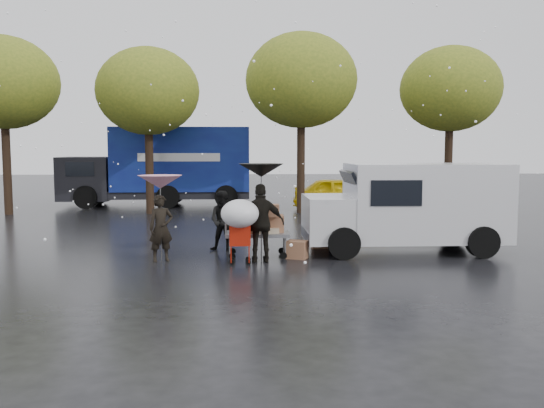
{
  "coord_description": "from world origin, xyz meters",
  "views": [
    {
      "loc": [
        0.13,
        -12.92,
        2.58
      ],
      "look_at": [
        0.87,
        1.0,
        1.23
      ],
      "focal_mm": 38.0,
      "sensor_mm": 36.0,
      "label": 1
    }
  ],
  "objects": [
    {
      "name": "umbrella_black",
      "position": [
        0.57,
        -0.01,
        2.08
      ],
      "size": [
        1.01,
        1.01,
        2.24
      ],
      "color": "#4C4C4C",
      "rests_on": "ground"
    },
    {
      "name": "yellow_taxi",
      "position": [
        4.3,
        11.0,
        0.68
      ],
      "size": [
        4.15,
        2.0,
        1.37
      ],
      "primitive_type": "imported",
      "rotation": [
        0.0,
        0.0,
        1.47
      ],
      "color": "yellow",
      "rests_on": "ground"
    },
    {
      "name": "box_ground_near",
      "position": [
        1.43,
        0.37,
        0.21
      ],
      "size": [
        0.57,
        0.53,
        0.42
      ],
      "primitive_type": "cube",
      "rotation": [
        0.0,
        0.0,
        -0.42
      ],
      "color": "brown",
      "rests_on": "ground"
    },
    {
      "name": "vendor_cart",
      "position": [
        0.58,
        0.6,
        0.73
      ],
      "size": [
        1.52,
        0.8,
        1.27
      ],
      "color": "slate",
      "rests_on": "ground"
    },
    {
      "name": "person_black",
      "position": [
        0.57,
        -0.01,
        0.89
      ],
      "size": [
        1.05,
        0.46,
        1.78
      ],
      "primitive_type": "imported",
      "rotation": [
        0.0,
        0.0,
        3.16
      ],
      "color": "black",
      "rests_on": "ground"
    },
    {
      "name": "person_middle",
      "position": [
        -0.33,
        1.43,
        0.76
      ],
      "size": [
        0.85,
        0.73,
        1.52
      ],
      "primitive_type": "imported",
      "rotation": [
        0.0,
        0.0,
        -0.22
      ],
      "color": "black",
      "rests_on": "ground"
    },
    {
      "name": "white_van",
      "position": [
        4.31,
        1.14,
        1.16
      ],
      "size": [
        4.91,
        2.18,
        2.2
      ],
      "color": "silver",
      "rests_on": "ground"
    },
    {
      "name": "ground",
      "position": [
        0.0,
        0.0,
        0.0
      ],
      "size": [
        90.0,
        90.0,
        0.0
      ],
      "primitive_type": "plane",
      "color": "black",
      "rests_on": "ground"
    },
    {
      "name": "umbrella_pink",
      "position": [
        -1.71,
        0.19,
        1.82
      ],
      "size": [
        1.0,
        1.0,
        1.97
      ],
      "color": "#4C4C4C",
      "rests_on": "ground"
    },
    {
      "name": "blue_truck",
      "position": [
        -3.38,
        13.13,
        1.76
      ],
      "size": [
        8.3,
        2.6,
        3.5
      ],
      "color": "navy",
      "rests_on": "ground"
    },
    {
      "name": "person_pink",
      "position": [
        -1.71,
        0.19,
        0.76
      ],
      "size": [
        0.65,
        0.54,
        1.53
      ],
      "primitive_type": "imported",
      "rotation": [
        0.0,
        0.0,
        0.37
      ],
      "color": "black",
      "rests_on": "ground"
    },
    {
      "name": "box_ground_far",
      "position": [
        2.16,
        1.76,
        0.16
      ],
      "size": [
        0.43,
        0.34,
        0.32
      ],
      "primitive_type": "cube",
      "rotation": [
        0.0,
        0.0,
        0.05
      ],
      "color": "brown",
      "rests_on": "ground"
    },
    {
      "name": "shopping_cart",
      "position": [
        0.09,
        -0.32,
        1.06
      ],
      "size": [
        0.84,
        0.84,
        1.46
      ],
      "color": "#AF1A0A",
      "rests_on": "ground"
    },
    {
      "name": "tree_row",
      "position": [
        -0.47,
        10.0,
        5.02
      ],
      "size": [
        21.6,
        4.4,
        7.12
      ],
      "color": "black",
      "rests_on": "ground"
    }
  ]
}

